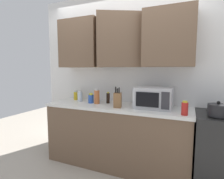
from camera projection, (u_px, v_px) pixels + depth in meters
wall_back_with_cabinets at (122, 59)px, 2.72m from camera, size 2.95×0.60×2.60m
counter_run at (116, 135)px, 2.64m from camera, size 2.08×0.63×0.90m
kettle at (218, 110)px, 1.93m from camera, size 0.21×0.21×0.17m
microwave at (154, 98)px, 2.38m from camera, size 0.48×0.37×0.28m
knife_block at (118, 100)px, 2.42m from camera, size 0.13×0.14×0.28m
bottle_blue_cleaner at (91, 98)px, 2.75m from camera, size 0.08×0.08×0.15m
bottle_spice_jar at (97, 97)px, 2.69m from camera, size 0.08×0.08×0.23m
bottle_yellow_mustard at (76, 96)px, 3.04m from camera, size 0.07×0.07×0.16m
bottle_soy_dark at (108, 98)px, 2.74m from camera, size 0.05×0.05×0.17m
bottle_clear_tall at (80, 96)px, 2.90m from camera, size 0.08×0.08×0.18m
bottle_red_sauce at (185, 108)px, 2.02m from camera, size 0.07×0.07×0.16m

